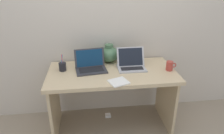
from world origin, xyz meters
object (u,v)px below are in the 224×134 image
object	(u,v)px
laptop_right	(131,63)
coffee_mug	(170,66)
green_vase	(109,54)
notebook_stack	(119,82)
laptop_left	(91,65)
pen_cup	(63,67)
power_brick	(108,115)

from	to	relation	value
laptop_right	coffee_mug	xyz separation A→B (m)	(0.41, -0.12, -0.01)
green_vase	notebook_stack	distance (m)	0.56
laptop_left	green_vase	bearing A→B (deg)	42.21
pen_cup	power_brick	distance (m)	0.93
green_vase	pen_cup	size ratio (longest dim) A/B	1.28
notebook_stack	pen_cup	world-z (taller)	pen_cup
green_vase	pen_cup	world-z (taller)	green_vase
pen_cup	laptop_right	bearing A→B (deg)	-1.36
laptop_right	pen_cup	distance (m)	0.77
laptop_right	green_vase	world-z (taller)	laptop_right
green_vase	notebook_stack	world-z (taller)	green_vase
laptop_left	notebook_stack	bearing A→B (deg)	-52.39
green_vase	coffee_mug	bearing A→B (deg)	-27.85
laptop_right	power_brick	distance (m)	0.84
laptop_right	green_vase	distance (m)	0.32
notebook_stack	laptop_left	bearing A→B (deg)	127.61
laptop_left	notebook_stack	world-z (taller)	laptop_left
coffee_mug	power_brick	world-z (taller)	coffee_mug
notebook_stack	laptop_right	bearing A→B (deg)	59.92
coffee_mug	pen_cup	bearing A→B (deg)	173.45
green_vase	notebook_stack	size ratio (longest dim) A/B	1.32
coffee_mug	power_brick	size ratio (longest dim) A/B	1.67
laptop_left	laptop_right	xyz separation A→B (m)	(0.46, -0.01, 0.00)
green_vase	power_brick	size ratio (longest dim) A/B	3.40
green_vase	coffee_mug	xyz separation A→B (m)	(0.64, -0.34, -0.04)
laptop_right	pen_cup	world-z (taller)	laptop_right
green_vase	pen_cup	bearing A→B (deg)	-159.52
coffee_mug	green_vase	bearing A→B (deg)	152.15
laptop_right	notebook_stack	size ratio (longest dim) A/B	1.74
laptop_right	green_vase	bearing A→B (deg)	135.82
laptop_left	power_brick	world-z (taller)	laptop_left
laptop_right	coffee_mug	world-z (taller)	laptop_right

